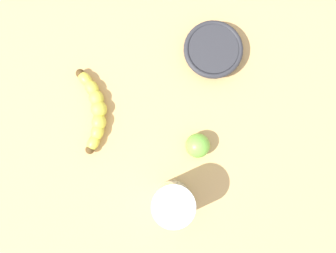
{
  "coord_description": "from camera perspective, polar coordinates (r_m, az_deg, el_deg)",
  "views": [
    {
      "loc": [
        5.04,
        12.07,
        82.88
      ],
      "look_at": [
        -1.39,
        11.05,
        5.0
      ],
      "focal_mm": 39.29,
      "sensor_mm": 36.0,
      "label": 1
    }
  ],
  "objects": [
    {
      "name": "smoothie_glass",
      "position": [
        0.75,
        0.8,
        -11.75
      ],
      "size": [
        8.23,
        8.23,
        12.09
      ],
      "color": "silver",
      "rests_on": "wooden_tabletop"
    },
    {
      "name": "ceramic_bowl",
      "position": [
        0.81,
        6.98,
        11.6
      ],
      "size": [
        12.78,
        12.78,
        3.76
      ],
      "color": "#2D2D33",
      "rests_on": "wooden_tabletop"
    },
    {
      "name": "wooden_tabletop",
      "position": [
        0.82,
        -7.76,
        0.05
      ],
      "size": [
        120.0,
        120.0,
        3.0
      ],
      "primitive_type": "cube",
      "color": "tan",
      "rests_on": "ground"
    },
    {
      "name": "banana",
      "position": [
        0.8,
        -11.28,
        2.57
      ],
      "size": [
        17.91,
        8.54,
        3.46
      ],
      "rotation": [
        0.0,
        0.0,
        3.44
      ],
      "color": "#E9E047",
      "rests_on": "wooden_tabletop"
    },
    {
      "name": "lime_fruit",
      "position": [
        0.78,
        4.63,
        -2.98
      ],
      "size": [
        5.21,
        5.21,
        5.21
      ],
      "primitive_type": "sphere",
      "color": "#75C142",
      "rests_on": "wooden_tabletop"
    }
  ]
}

